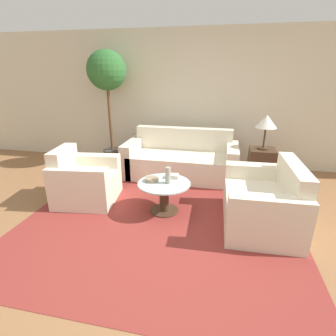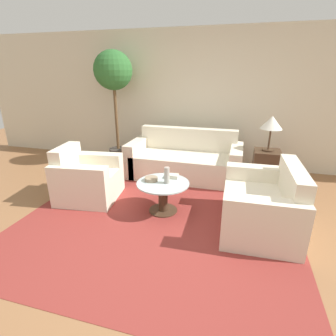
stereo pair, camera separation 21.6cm
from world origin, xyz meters
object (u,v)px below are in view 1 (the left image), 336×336
(vase, at_px, (168,175))
(book_stack, at_px, (173,176))
(loveseat, at_px, (266,204))
(coffee_table, at_px, (164,193))
(armchair, at_px, (83,182))
(table_lamp, at_px, (266,122))
(bowl, at_px, (152,179))
(potted_plant, at_px, (107,81))
(sofa_main, at_px, (181,161))

(vase, distance_m, book_stack, 0.22)
(vase, bearing_deg, loveseat, -2.36)
(coffee_table, bearing_deg, loveseat, -2.16)
(armchair, relative_size, vase, 4.15)
(armchair, distance_m, coffee_table, 1.25)
(table_lamp, bearing_deg, book_stack, -138.45)
(loveseat, bearing_deg, bowl, -94.48)
(armchair, bearing_deg, potted_plant, 0.80)
(armchair, bearing_deg, vase, -100.87)
(potted_plant, relative_size, bowl, 12.32)
(sofa_main, distance_m, armchair, 1.82)
(potted_plant, bearing_deg, loveseat, -31.88)
(bowl, xyz_separation_m, book_stack, (0.25, 0.18, 0.00))
(vase, distance_m, bowl, 0.24)
(armchair, bearing_deg, bowl, -100.63)
(sofa_main, bearing_deg, book_stack, -86.41)
(armchair, relative_size, coffee_table, 1.30)
(sofa_main, relative_size, armchair, 2.18)
(coffee_table, bearing_deg, sofa_main, 89.95)
(book_stack, bearing_deg, bowl, -147.63)
(vase, relative_size, book_stack, 1.28)
(sofa_main, bearing_deg, vase, -87.84)
(armchair, bearing_deg, table_lamp, -71.33)
(coffee_table, bearing_deg, armchair, 176.19)
(vase, relative_size, bowl, 1.24)
(sofa_main, distance_m, vase, 1.43)
(bowl, bearing_deg, book_stack, 35.48)
(loveseat, height_order, table_lamp, table_lamp)
(armchair, height_order, loveseat, loveseat)
(potted_plant, bearing_deg, sofa_main, -10.73)
(potted_plant, relative_size, vase, 9.93)
(armchair, height_order, bowl, armchair)
(coffee_table, relative_size, table_lamp, 1.24)
(coffee_table, relative_size, bowl, 3.96)
(book_stack, bearing_deg, potted_plant, 133.16)
(book_stack, bearing_deg, table_lamp, 38.44)
(bowl, height_order, book_stack, book_stack)
(loveseat, height_order, bowl, loveseat)
(sofa_main, bearing_deg, potted_plant, 169.27)
(coffee_table, xyz_separation_m, vase, (0.05, 0.00, 0.26))
(coffee_table, bearing_deg, table_lamp, 44.40)
(coffee_table, height_order, bowl, bowl)
(potted_plant, distance_m, bowl, 2.43)
(table_lamp, distance_m, bowl, 2.16)
(sofa_main, xyz_separation_m, bowl, (-0.17, -1.38, 0.18))
(armchair, bearing_deg, book_stack, -92.32)
(vase, height_order, bowl, vase)
(armchair, bearing_deg, loveseat, -100.28)
(book_stack, bearing_deg, armchair, -178.11)
(coffee_table, relative_size, vase, 3.19)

